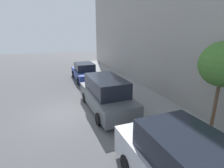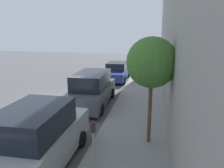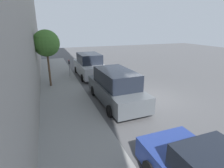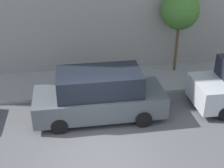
# 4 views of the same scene
# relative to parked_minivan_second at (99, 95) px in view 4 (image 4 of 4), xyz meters

# --- Properties ---
(ground_plane) EXTENTS (60.00, 60.00, 0.00)m
(ground_plane) POSITION_rel_parked_minivan_second_xyz_m (-2.16, 0.23, -0.92)
(ground_plane) COLOR #515154
(sidewalk) EXTENTS (2.77, 32.00, 0.15)m
(sidewalk) POSITION_rel_parked_minivan_second_xyz_m (2.72, 0.23, -0.85)
(sidewalk) COLOR gray
(sidewalk) RESTS_ON ground_plane
(parked_minivan_second) EXTENTS (2.02, 4.94, 1.90)m
(parked_minivan_second) POSITION_rel_parked_minivan_second_xyz_m (0.00, 0.00, 0.00)
(parked_minivan_second) COLOR #4C5156
(parked_minivan_second) RESTS_ON ground_plane
(street_tree) EXTENTS (1.77, 1.77, 3.87)m
(street_tree) POSITION_rel_parked_minivan_second_xyz_m (3.40, -4.06, 2.19)
(street_tree) COLOR brown
(street_tree) RESTS_ON sidewalk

